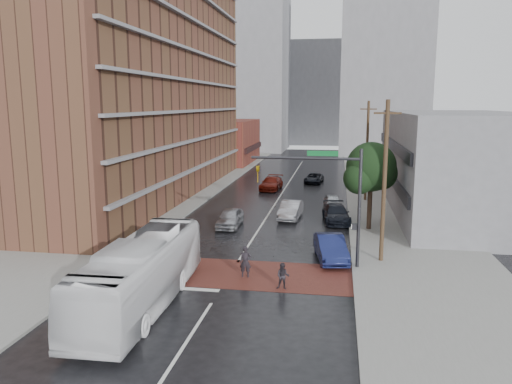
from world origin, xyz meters
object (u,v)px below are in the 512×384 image
(car_travel_b, at_px, (291,210))
(car_parked_mid, at_px, (336,214))
(transit_bus, at_px, (141,273))
(car_travel_c, at_px, (271,183))
(pedestrian_b, at_px, (283,276))
(suv_travel, at_px, (314,178))
(car_parked_near, at_px, (331,248))
(pedestrian_a, at_px, (245,262))
(car_parked_far, at_px, (333,202))
(car_travel_a, at_px, (230,218))

(car_travel_b, height_order, car_parked_mid, car_travel_b)
(transit_bus, distance_m, car_travel_c, 34.09)
(pedestrian_b, distance_m, car_parked_mid, 16.08)
(transit_bus, height_order, suv_travel, transit_bus)
(car_travel_b, bearing_deg, suv_travel, 91.15)
(transit_bus, xyz_separation_m, car_parked_near, (8.94, 8.82, -0.88))
(transit_bus, relative_size, pedestrian_a, 6.64)
(car_parked_near, xyz_separation_m, car_parked_far, (-0.09, 15.80, -0.14))
(car_travel_c, height_order, car_parked_near, car_parked_near)
(car_travel_a, distance_m, car_parked_near, 10.95)
(car_travel_a, distance_m, suv_travel, 24.15)
(suv_travel, bearing_deg, pedestrian_a, -87.41)
(car_parked_far, bearing_deg, suv_travel, 92.13)
(pedestrian_a, bearing_deg, car_travel_b, 79.26)
(transit_bus, bearing_deg, car_travel_b, 73.63)
(car_travel_c, height_order, suv_travel, car_travel_c)
(transit_bus, height_order, car_travel_c, transit_bus)
(transit_bus, relative_size, car_travel_a, 2.74)
(car_travel_c, height_order, car_parked_far, car_travel_c)
(pedestrian_b, relative_size, car_travel_c, 0.28)
(pedestrian_b, xyz_separation_m, car_parked_far, (2.32, 21.30, -0.07))
(transit_bus, height_order, car_parked_mid, transit_bus)
(pedestrian_a, xyz_separation_m, car_travel_c, (-2.45, 29.15, -0.16))
(transit_bus, relative_size, suv_travel, 2.74)
(pedestrian_a, xyz_separation_m, car_travel_a, (-3.38, 11.30, -0.16))
(transit_bus, xyz_separation_m, suv_travel, (6.33, 39.69, -1.06))
(pedestrian_b, relative_size, car_parked_mid, 0.29)
(pedestrian_a, relative_size, car_parked_far, 0.47)
(car_travel_a, bearing_deg, suv_travel, 76.35)
(suv_travel, height_order, car_parked_near, car_parked_near)
(car_parked_far, bearing_deg, pedestrian_b, -103.58)
(transit_bus, height_order, pedestrian_b, transit_bus)
(car_travel_c, bearing_deg, car_parked_far, -48.39)
(transit_bus, xyz_separation_m, car_parked_mid, (9.21, 19.17, -0.93))
(pedestrian_b, xyz_separation_m, suv_travel, (-0.20, 36.37, -0.12))
(transit_bus, height_order, car_parked_near, transit_bus)
(car_travel_b, bearing_deg, car_travel_c, 108.16)
(car_travel_b, distance_m, car_parked_mid, 3.92)
(suv_travel, xyz_separation_m, car_parked_near, (2.61, -30.87, 0.18))
(suv_travel, relative_size, car_parked_far, 1.14)
(car_travel_b, xyz_separation_m, suv_travel, (0.98, 19.84, -0.15))
(transit_bus, relative_size, car_parked_mid, 2.38)
(car_parked_far, bearing_deg, car_travel_a, -140.88)
(car_travel_a, relative_size, car_parked_far, 1.15)
(car_parked_far, bearing_deg, car_travel_b, -133.60)
(car_parked_mid, bearing_deg, pedestrian_b, -106.40)
(car_travel_c, distance_m, car_parked_mid, 16.62)
(car_travel_a, height_order, car_parked_mid, car_travel_a)
(transit_bus, bearing_deg, car_parked_mid, 63.06)
(car_parked_near, distance_m, car_parked_mid, 10.35)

